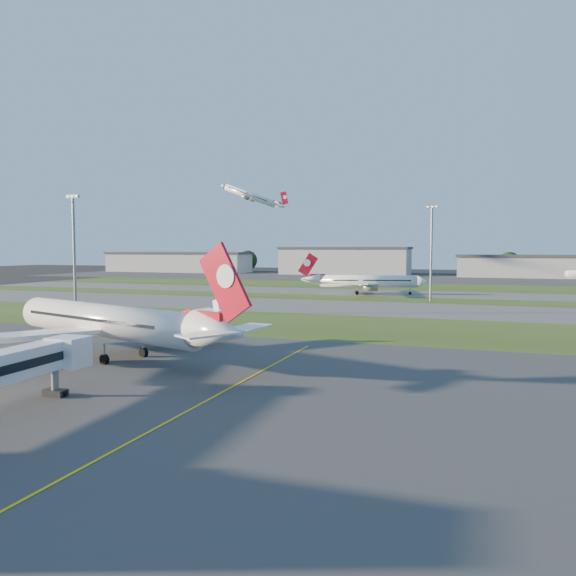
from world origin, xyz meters
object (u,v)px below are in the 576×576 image
at_px(airliner_taxiing, 367,281).
at_px(light_mast_centre, 431,246).
at_px(airliner_parked, 107,322).
at_px(light_mast_west, 74,246).

bearing_deg(airliner_taxiing, light_mast_centre, 127.16).
bearing_deg(airliner_taxiing, airliner_parked, 70.76).
relative_size(airliner_parked, airliner_taxiing, 1.13).
relative_size(airliner_taxiing, light_mast_centre, 1.40).
xyz_separation_m(light_mast_west, light_mast_centre, (70.00, 56.00, 0.00)).
height_order(airliner_taxiing, light_mast_centre, light_mast_centre).
xyz_separation_m(airliner_parked, light_mast_centre, (32.18, 94.56, 10.16)).
distance_m(light_mast_west, light_mast_centre, 89.64).
bearing_deg(light_mast_west, airliner_taxiing, 56.07).
bearing_deg(airliner_parked, airliner_taxiing, 102.14).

